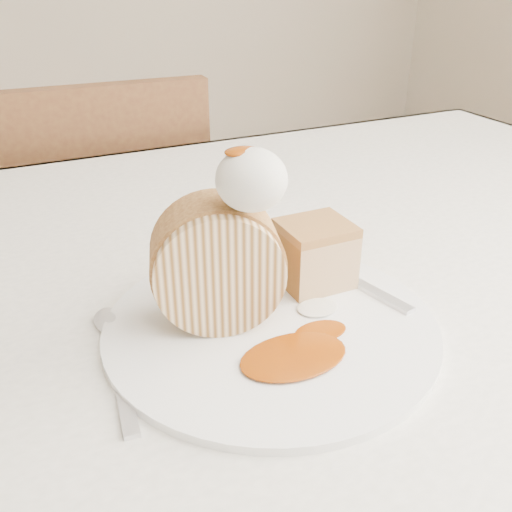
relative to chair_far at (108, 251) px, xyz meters
name	(u,v)px	position (x,y,z in m)	size (l,w,h in m)	color
table	(264,322)	(0.08, -0.61, 0.17)	(1.40, 0.90, 0.75)	white
chair_far	(108,251)	(0.00, 0.00, 0.00)	(0.42, 0.42, 0.85)	brown
plate	(271,325)	(0.02, -0.74, 0.27)	(0.30, 0.30, 0.01)	white
roulade_slice	(218,265)	(-0.02, -0.72, 0.33)	(0.11, 0.11, 0.06)	beige
cake_chunk	(315,257)	(0.09, -0.70, 0.30)	(0.07, 0.06, 0.06)	#B98846
whipped_cream	(251,180)	(0.00, -0.74, 0.41)	(0.06, 0.06, 0.05)	silver
caramel_drizzle	(242,143)	(0.00, -0.73, 0.43)	(0.03, 0.02, 0.01)	#8C3705
caramel_pool	(294,356)	(0.01, -0.80, 0.27)	(0.09, 0.06, 0.00)	#8C3705
fork	(360,284)	(0.13, -0.72, 0.27)	(0.02, 0.18, 0.00)	silver
spoon	(121,380)	(-0.12, -0.76, 0.26)	(0.02, 0.16, 0.00)	silver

